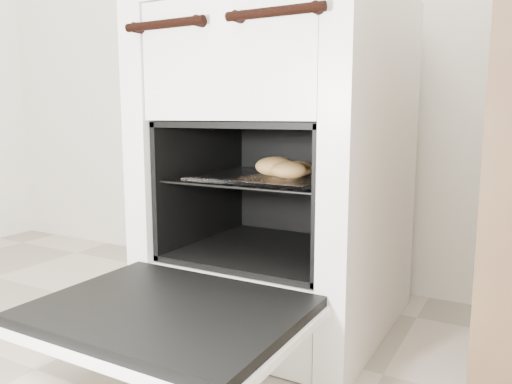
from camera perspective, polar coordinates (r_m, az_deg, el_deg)
stove at (r=1.29m, az=2.92°, el=2.81°), size 0.55×0.61×0.85m
oven_door at (r=0.96m, az=-9.96°, el=-13.59°), size 0.50×0.39×0.03m
oven_rack at (r=1.24m, az=1.66°, el=1.58°), size 0.40×0.39×0.01m
foil_sheet at (r=1.22m, az=1.26°, el=1.74°), size 0.31×0.28×0.01m
baked_rolls at (r=1.19m, az=3.35°, el=2.76°), size 0.17×0.15×0.05m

